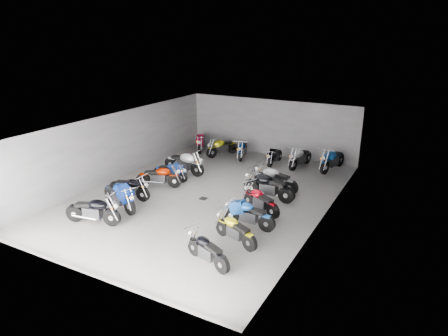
{
  "coord_description": "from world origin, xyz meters",
  "views": [
    {
      "loc": [
        8.3,
        -13.96,
        6.74
      ],
      "look_at": [
        0.23,
        0.93,
        1.0
      ],
      "focal_mm": 32.0,
      "sensor_mm": 36.0,
      "label": 1
    }
  ],
  "objects_px": {
    "motorcycle_back_b": "(222,147)",
    "motorcycle_back_f": "(332,160)",
    "motorcycle_left_f": "(184,163)",
    "motorcycle_back_d": "(275,156)",
    "motorcycle_left_a": "(93,211)",
    "motorcycle_back_e": "(300,158)",
    "motorcycle_right_c": "(248,214)",
    "motorcycle_left_d": "(159,177)",
    "motorcycle_right_b": "(235,230)",
    "motorcycle_back_c": "(242,149)",
    "motorcycle_left_e": "(171,172)",
    "motorcycle_left_b": "(120,195)",
    "motorcycle_right_e": "(268,186)",
    "motorcycle_right_a": "(207,250)",
    "motorcycle_left_c": "(129,188)",
    "motorcycle_right_d": "(260,201)",
    "drain_grate": "(203,198)",
    "motorcycle_right_f": "(275,179)",
    "motorcycle_back_a": "(201,142)"
  },
  "relations": [
    {
      "from": "motorcycle_right_c",
      "to": "motorcycle_back_b",
      "type": "xyz_separation_m",
      "value": [
        -5.13,
        7.36,
        0.03
      ]
    },
    {
      "from": "motorcycle_left_b",
      "to": "motorcycle_right_a",
      "type": "height_order",
      "value": "motorcycle_left_b"
    },
    {
      "from": "drain_grate",
      "to": "motorcycle_left_a",
      "type": "distance_m",
      "value": 4.63
    },
    {
      "from": "motorcycle_left_c",
      "to": "motorcycle_back_b",
      "type": "distance_m",
      "value": 7.42
    },
    {
      "from": "motorcycle_right_c",
      "to": "motorcycle_back_b",
      "type": "height_order",
      "value": "motorcycle_back_b"
    },
    {
      "from": "motorcycle_left_d",
      "to": "motorcycle_right_b",
      "type": "height_order",
      "value": "motorcycle_left_d"
    },
    {
      "from": "motorcycle_right_a",
      "to": "motorcycle_right_e",
      "type": "bearing_deg",
      "value": 23.23
    },
    {
      "from": "motorcycle_left_e",
      "to": "motorcycle_back_f",
      "type": "distance_m",
      "value": 8.26
    },
    {
      "from": "motorcycle_left_d",
      "to": "motorcycle_back_f",
      "type": "distance_m",
      "value": 8.85
    },
    {
      "from": "motorcycle_left_a",
      "to": "motorcycle_right_a",
      "type": "height_order",
      "value": "motorcycle_left_a"
    },
    {
      "from": "motorcycle_left_c",
      "to": "motorcycle_back_a",
      "type": "relative_size",
      "value": 0.99
    },
    {
      "from": "motorcycle_left_c",
      "to": "motorcycle_back_e",
      "type": "xyz_separation_m",
      "value": [
        5.06,
        7.55,
        0.03
      ]
    },
    {
      "from": "motorcycle_left_e",
      "to": "motorcycle_back_a",
      "type": "bearing_deg",
      "value": -165.01
    },
    {
      "from": "motorcycle_left_d",
      "to": "motorcycle_right_b",
      "type": "bearing_deg",
      "value": 38.07
    },
    {
      "from": "motorcycle_left_a",
      "to": "motorcycle_back_c",
      "type": "height_order",
      "value": "motorcycle_left_a"
    },
    {
      "from": "motorcycle_right_e",
      "to": "motorcycle_left_a",
      "type": "bearing_deg",
      "value": 141.29
    },
    {
      "from": "motorcycle_right_e",
      "to": "motorcycle_back_c",
      "type": "xyz_separation_m",
      "value": [
        -3.54,
        4.79,
        -0.06
      ]
    },
    {
      "from": "motorcycle_left_e",
      "to": "motorcycle_back_c",
      "type": "relative_size",
      "value": 0.92
    },
    {
      "from": "motorcycle_left_d",
      "to": "motorcycle_left_f",
      "type": "xyz_separation_m",
      "value": [
        -0.02,
        2.09,
        0.07
      ]
    },
    {
      "from": "motorcycle_left_a",
      "to": "motorcycle_back_a",
      "type": "relative_size",
      "value": 1.04
    },
    {
      "from": "motorcycle_right_b",
      "to": "motorcycle_right_f",
      "type": "height_order",
      "value": "motorcycle_right_f"
    },
    {
      "from": "motorcycle_left_c",
      "to": "motorcycle_left_d",
      "type": "distance_m",
      "value": 1.73
    },
    {
      "from": "motorcycle_left_b",
      "to": "motorcycle_left_e",
      "type": "relative_size",
      "value": 1.2
    },
    {
      "from": "motorcycle_left_f",
      "to": "motorcycle_back_d",
      "type": "bearing_deg",
      "value": 141.24
    },
    {
      "from": "motorcycle_back_f",
      "to": "drain_grate",
      "type": "bearing_deg",
      "value": 71.0
    },
    {
      "from": "motorcycle_left_a",
      "to": "motorcycle_back_d",
      "type": "relative_size",
      "value": 1.13
    },
    {
      "from": "motorcycle_left_a",
      "to": "motorcycle_back_e",
      "type": "bearing_deg",
      "value": 140.49
    },
    {
      "from": "motorcycle_right_a",
      "to": "motorcycle_back_a",
      "type": "bearing_deg",
      "value": 52.49
    },
    {
      "from": "motorcycle_left_a",
      "to": "motorcycle_right_d",
      "type": "relative_size",
      "value": 1.15
    },
    {
      "from": "motorcycle_right_f",
      "to": "motorcycle_right_e",
      "type": "bearing_deg",
      "value": -164.56
    },
    {
      "from": "motorcycle_back_b",
      "to": "motorcycle_back_f",
      "type": "distance_m",
      "value": 6.24
    },
    {
      "from": "motorcycle_left_f",
      "to": "motorcycle_back_e",
      "type": "distance_m",
      "value": 6.08
    },
    {
      "from": "motorcycle_right_e",
      "to": "motorcycle_back_e",
      "type": "relative_size",
      "value": 1.07
    },
    {
      "from": "motorcycle_right_b",
      "to": "motorcycle_back_a",
      "type": "height_order",
      "value": "motorcycle_back_a"
    },
    {
      "from": "motorcycle_left_a",
      "to": "motorcycle_left_e",
      "type": "height_order",
      "value": "motorcycle_left_a"
    },
    {
      "from": "motorcycle_right_e",
      "to": "motorcycle_back_a",
      "type": "relative_size",
      "value": 1.13
    },
    {
      "from": "motorcycle_back_a",
      "to": "motorcycle_left_a",
      "type": "bearing_deg",
      "value": 74.31
    },
    {
      "from": "motorcycle_back_d",
      "to": "motorcycle_left_b",
      "type": "bearing_deg",
      "value": 67.63
    },
    {
      "from": "motorcycle_left_a",
      "to": "motorcycle_back_f",
      "type": "height_order",
      "value": "motorcycle_back_f"
    },
    {
      "from": "motorcycle_left_c",
      "to": "motorcycle_right_d",
      "type": "distance_m",
      "value": 5.63
    },
    {
      "from": "motorcycle_left_e",
      "to": "motorcycle_left_b",
      "type": "bearing_deg",
      "value": 0.68
    },
    {
      "from": "motorcycle_right_c",
      "to": "motorcycle_back_c",
      "type": "xyz_separation_m",
      "value": [
        -3.91,
        7.55,
        0.01
      ]
    },
    {
      "from": "motorcycle_left_b",
      "to": "motorcycle_right_a",
      "type": "bearing_deg",
      "value": 90.25
    },
    {
      "from": "motorcycle_back_a",
      "to": "motorcycle_back_d",
      "type": "xyz_separation_m",
      "value": [
        4.89,
        -0.38,
        -0.08
      ]
    },
    {
      "from": "motorcycle_back_a",
      "to": "motorcycle_back_b",
      "type": "height_order",
      "value": "motorcycle_back_a"
    },
    {
      "from": "motorcycle_right_d",
      "to": "motorcycle_right_e",
      "type": "height_order",
      "value": "motorcycle_right_e"
    },
    {
      "from": "motorcycle_right_b",
      "to": "motorcycle_back_e",
      "type": "height_order",
      "value": "motorcycle_back_e"
    },
    {
      "from": "motorcycle_back_a",
      "to": "motorcycle_back_c",
      "type": "relative_size",
      "value": 1.01
    },
    {
      "from": "motorcycle_left_e",
      "to": "motorcycle_right_e",
      "type": "height_order",
      "value": "motorcycle_right_e"
    },
    {
      "from": "motorcycle_right_d",
      "to": "motorcycle_back_e",
      "type": "distance_m",
      "value": 6.14
    }
  ]
}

